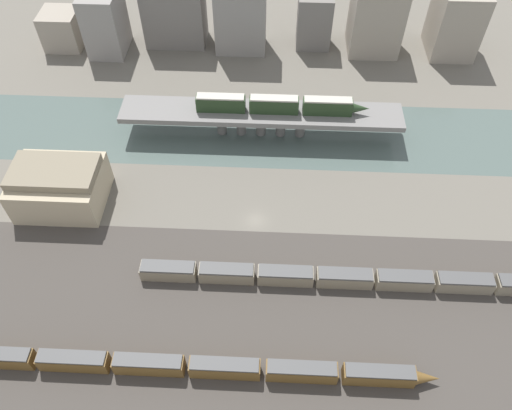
{
  "coord_description": "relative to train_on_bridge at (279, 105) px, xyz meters",
  "views": [
    {
      "loc": [
        3.21,
        -66.22,
        84.86
      ],
      "look_at": [
        0.0,
        1.94,
        2.86
      ],
      "focal_mm": 35.0,
      "sensor_mm": 36.0,
      "label": 1
    }
  ],
  "objects": [
    {
      "name": "city_block_right",
      "position": [
        -11.68,
        37.86,
        2.45
      ],
      "size": [
        14.41,
        10.0,
        23.25
      ],
      "primitive_type": "cube",
      "color": "gray",
      "rests_on": "ground"
    },
    {
      "name": "city_block_far_right",
      "position": [
        9.62,
        40.74,
        -1.45
      ],
      "size": [
        9.86,
        8.69,
        15.46
      ],
      "primitive_type": "cube",
      "color": "slate",
      "rests_on": "ground"
    },
    {
      "name": "city_block_center",
      "position": [
        -31.2,
        40.59,
        0.6
      ],
      "size": [
        17.52,
        10.76,
        19.55
      ],
      "primitive_type": "cube",
      "color": "slate",
      "rests_on": "ground"
    },
    {
      "name": "city_block_far_left",
      "position": [
        -64.26,
        36.72,
        -3.89
      ],
      "size": [
        10.52,
        10.38,
        10.58
      ],
      "primitive_type": "cube",
      "color": "gray",
      "rests_on": "ground"
    },
    {
      "name": "bridge",
      "position": [
        -4.25,
        0.0,
        -3.26
      ],
      "size": [
        68.18,
        9.28,
        7.15
      ],
      "color": "slate",
      "rests_on": "ground"
    },
    {
      "name": "train_yard_mid",
      "position": [
        15.15,
        -42.55,
        -7.46
      ],
      "size": [
        83.2,
        3.09,
        3.49
      ],
      "color": "gray",
      "rests_on": "ground"
    },
    {
      "name": "city_block_low",
      "position": [
        49.6,
        39.52,
        0.35
      ],
      "size": [
        12.57,
        14.79,
        19.06
      ],
      "primitive_type": "cube",
      "color": "gray",
      "rests_on": "ground"
    },
    {
      "name": "train_on_bridge",
      "position": [
        0.0,
        0.0,
        0.0
      ],
      "size": [
        41.13,
        2.67,
        4.14
      ],
      "color": "#23381E",
      "rests_on": "bridge"
    },
    {
      "name": "city_block_left",
      "position": [
        -50.47,
        35.29,
        -0.3
      ],
      "size": [
        10.09,
        13.57,
        17.75
      ],
      "primitive_type": "cube",
      "color": "gray",
      "rests_on": "ground"
    },
    {
      "name": "city_block_tall",
      "position": [
        27.08,
        39.72,
        0.52
      ],
      "size": [
        14.28,
        13.86,
        19.4
      ],
      "primitive_type": "cube",
      "color": "gray",
      "rests_on": "ground"
    },
    {
      "name": "railbed_yard",
      "position": [
        -4.25,
        -51.89,
        -9.17
      ],
      "size": [
        280.0,
        42.0,
        0.01
      ],
      "primitive_type": "cube",
      "color": "#423D38",
      "rests_on": "ground"
    },
    {
      "name": "train_yard_near",
      "position": [
        -13.07,
        -61.47,
        -7.31
      ],
      "size": [
        81.56,
        2.71,
        3.8
      ],
      "color": "brown",
      "rests_on": "ground"
    },
    {
      "name": "ground_plane",
      "position": [
        -4.25,
        -27.89,
        -9.18
      ],
      "size": [
        400.0,
        400.0,
        0.0
      ],
      "primitive_type": "plane",
      "color": "#666056"
    },
    {
      "name": "warehouse_building",
      "position": [
        -46.82,
        -24.19,
        -4.33
      ],
      "size": [
        18.43,
        14.74,
        10.19
      ],
      "color": "tan",
      "rests_on": "ground"
    },
    {
      "name": "river_water",
      "position": [
        -4.25,
        0.0,
        -9.17
      ],
      "size": [
        320.0,
        24.41,
        0.01
      ],
      "primitive_type": "cube",
      "color": "#4C5B56",
      "rests_on": "ground"
    }
  ]
}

